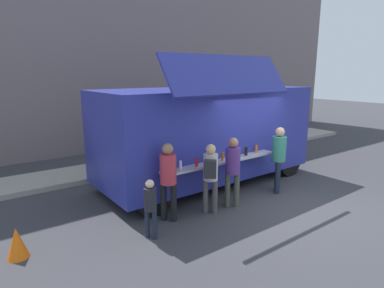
# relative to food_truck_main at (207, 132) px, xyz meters

# --- Properties ---
(ground_plane) EXTENTS (60.00, 60.00, 0.00)m
(ground_plane) POSITION_rel_food_truck_main_xyz_m (0.51, -2.48, -1.49)
(ground_plane) COLOR #38383D
(curb_strip) EXTENTS (28.00, 1.60, 0.15)m
(curb_strip) POSITION_rel_food_truck_main_xyz_m (-4.00, 2.62, -1.42)
(curb_strip) COLOR #9E998E
(curb_strip) RESTS_ON ground
(building_behind) EXTENTS (32.00, 2.40, 8.41)m
(building_behind) POSITION_rel_food_truck_main_xyz_m (-3.00, 6.52, 2.71)
(building_behind) COLOR slate
(building_behind) RESTS_ON ground
(food_truck_main) EXTENTS (6.25, 3.18, 3.54)m
(food_truck_main) POSITION_rel_food_truck_main_xyz_m (0.00, 0.00, 0.00)
(food_truck_main) COLOR #2B3295
(food_truck_main) RESTS_ON ground
(traffic_cone_orange) EXTENTS (0.36, 0.36, 0.55)m
(traffic_cone_orange) POSITION_rel_food_truck_main_xyz_m (-5.13, -1.24, -1.22)
(traffic_cone_orange) COLOR orange
(traffic_cone_orange) RESTS_ON ground
(trash_bin) EXTENTS (0.60, 0.60, 1.00)m
(trash_bin) POSITION_rel_food_truck_main_xyz_m (4.01, 2.32, -0.99)
(trash_bin) COLOR #2C6137
(trash_bin) RESTS_ON ground
(customer_front_ordering) EXTENTS (0.34, 0.34, 1.68)m
(customer_front_ordering) POSITION_rel_food_truck_main_xyz_m (-0.64, -1.78, -0.49)
(customer_front_ordering) COLOR #4A4B3F
(customer_front_ordering) RESTS_ON ground
(customer_mid_with_backpack) EXTENTS (0.49, 0.50, 1.60)m
(customer_mid_with_backpack) POSITION_rel_food_truck_main_xyz_m (-1.31, -1.78, -0.51)
(customer_mid_with_backpack) COLOR #4A4545
(customer_mid_with_backpack) RESTS_ON ground
(customer_rear_waiting) EXTENTS (0.35, 0.35, 1.71)m
(customer_rear_waiting) POSITION_rel_food_truck_main_xyz_m (-2.26, -1.54, -0.47)
(customer_rear_waiting) COLOR black
(customer_rear_waiting) RESTS_ON ground
(customer_extra_browsing) EXTENTS (0.36, 0.36, 1.76)m
(customer_extra_browsing) POSITION_rel_food_truck_main_xyz_m (1.00, -1.77, -0.44)
(customer_extra_browsing) COLOR #1D2536
(customer_extra_browsing) RESTS_ON ground
(child_near_queue) EXTENTS (0.24, 0.24, 1.18)m
(child_near_queue) POSITION_rel_food_truck_main_xyz_m (-2.94, -1.99, -0.79)
(child_near_queue) COLOR #1D2536
(child_near_queue) RESTS_ON ground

